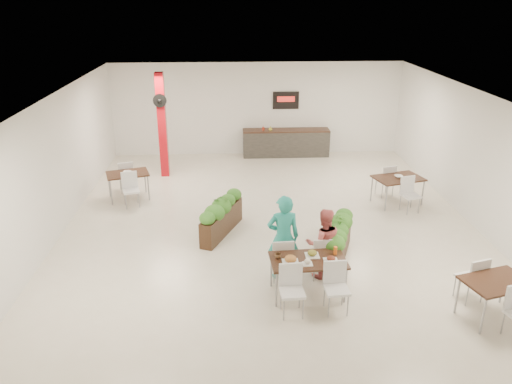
% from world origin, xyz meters
% --- Properties ---
extents(ground, '(12.00, 12.00, 0.00)m').
position_xyz_m(ground, '(0.00, 0.00, 0.00)').
color(ground, beige).
rests_on(ground, ground).
extents(room_shell, '(10.10, 12.10, 3.22)m').
position_xyz_m(room_shell, '(0.00, 0.00, 2.01)').
color(room_shell, white).
rests_on(room_shell, ground).
extents(red_column, '(0.40, 0.41, 3.20)m').
position_xyz_m(red_column, '(-3.00, 3.79, 1.64)').
color(red_column, '#B10B15').
rests_on(red_column, ground).
extents(service_counter, '(3.00, 0.64, 2.20)m').
position_xyz_m(service_counter, '(1.00, 5.65, 0.49)').
color(service_counter, '#292724').
rests_on(service_counter, ground).
extents(main_table, '(1.44, 1.69, 0.92)m').
position_xyz_m(main_table, '(0.45, -3.09, 0.64)').
color(main_table, black).
rests_on(main_table, ground).
extents(diner_man, '(0.67, 0.46, 1.77)m').
position_xyz_m(diner_man, '(0.06, -2.44, 0.88)').
color(diner_man, teal).
rests_on(diner_man, ground).
extents(diner_woman, '(0.74, 0.59, 1.46)m').
position_xyz_m(diner_woman, '(0.86, -2.44, 0.73)').
color(diner_woman, '#D7605F').
rests_on(diner_woman, ground).
extents(planter_left, '(1.00, 1.79, 1.00)m').
position_xyz_m(planter_left, '(-1.18, -0.40, 0.51)').
color(planter_left, black).
rests_on(planter_left, ground).
extents(planter_right, '(0.94, 1.90, 1.04)m').
position_xyz_m(planter_right, '(1.31, -1.79, 0.50)').
color(planter_right, black).
rests_on(planter_right, ground).
extents(side_table_a, '(1.28, 1.67, 0.92)m').
position_xyz_m(side_table_a, '(-3.79, 1.93, 0.62)').
color(side_table_a, black).
rests_on(side_table_a, ground).
extents(side_table_b, '(1.44, 1.67, 0.92)m').
position_xyz_m(side_table_b, '(3.54, 1.19, 0.63)').
color(side_table_b, black).
rests_on(side_table_b, ground).
extents(side_table_c, '(1.29, 1.67, 0.92)m').
position_xyz_m(side_table_c, '(3.59, -4.00, 0.62)').
color(side_table_c, black).
rests_on(side_table_c, ground).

